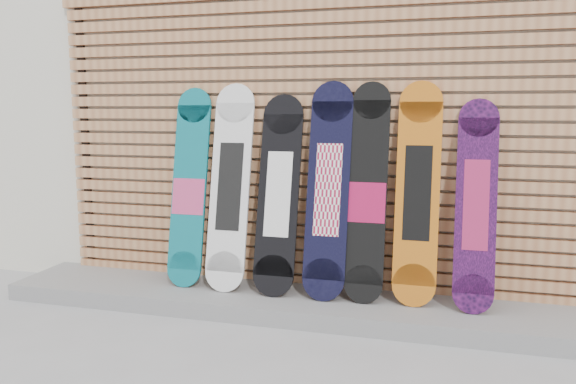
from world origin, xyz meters
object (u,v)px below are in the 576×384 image
snowboard_3 (328,190)px  snowboard_1 (230,187)px  snowboard_5 (417,193)px  snowboard_6 (476,205)px  snowboard_4 (368,193)px  snowboard_2 (279,194)px  snowboard_0 (189,188)px

snowboard_3 → snowboard_1: bearing=179.8°
snowboard_5 → snowboard_6: (0.38, -0.02, -0.06)m
snowboard_4 → snowboard_5: bearing=2.8°
snowboard_6 → snowboard_2: bearing=-179.6°
snowboard_5 → snowboard_2: bearing=-178.3°
snowboard_3 → snowboard_5: (0.61, 0.03, -0.00)m
snowboard_3 → snowboard_4: size_ratio=1.01×
snowboard_0 → snowboard_2: (0.70, -0.02, -0.02)m
snowboard_4 → snowboard_0: bearing=179.8°
snowboard_2 → snowboard_3: 0.36m
snowboard_0 → snowboard_2: size_ratio=1.04×
snowboard_1 → snowboard_0: bearing=178.1°
snowboard_6 → snowboard_5: bearing=177.0°
snowboard_2 → snowboard_4: snowboard_4 is taller
snowboard_5 → snowboard_6: 0.38m
snowboard_1 → snowboard_4: size_ratio=1.00×
snowboard_0 → snowboard_3: snowboard_3 is taller
snowboard_4 → snowboard_6: snowboard_4 is taller
snowboard_5 → snowboard_6: snowboard_5 is taller
snowboard_1 → snowboard_2: snowboard_1 is taller
snowboard_2 → snowboard_3: snowboard_3 is taller
snowboard_0 → snowboard_4: bearing=-0.2°
snowboard_0 → snowboard_4: size_ratio=0.98×
snowboard_0 → snowboard_1: snowboard_1 is taller
snowboard_4 → snowboard_6: 0.71m
snowboard_0 → snowboard_5: (1.68, 0.01, 0.03)m
snowboard_3 → snowboard_5: size_ratio=1.00×
snowboard_2 → snowboard_0: bearing=178.7°
snowboard_3 → snowboard_4: (0.27, 0.01, -0.01)m
snowboard_6 → snowboard_1: bearing=-179.9°
snowboard_1 → snowboard_6: 1.72m
snowboard_4 → snowboard_5: (0.33, 0.02, 0.01)m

